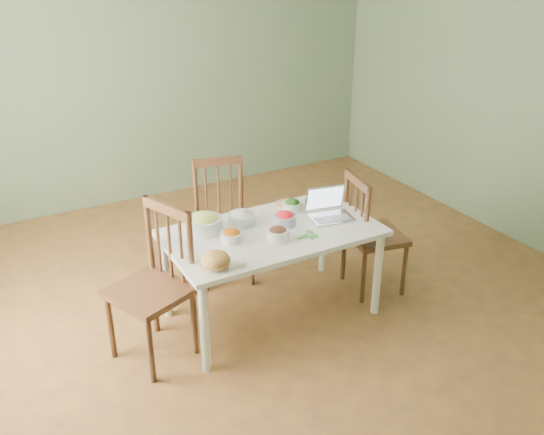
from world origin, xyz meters
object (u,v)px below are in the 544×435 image
dining_table (272,273)px  chair_left (149,288)px  bread_boule (216,260)px  laptop (332,205)px  bowl_squash (204,223)px  chair_right (376,233)px  chair_far (224,224)px

dining_table → chair_left: chair_left is taller
bread_boule → laptop: 1.06m
bread_boule → bowl_squash: bowl_squash is taller
chair_right → chair_left: bearing=100.7°
bowl_squash → chair_left: bearing=-153.9°
chair_left → bread_boule: 0.50m
chair_far → chair_left: bearing=-126.5°
bread_boule → chair_right: bearing=9.4°
chair_far → bread_boule: bearing=-102.9°
chair_left → chair_right: size_ratio=1.08×
bowl_squash → laptop: laptop is taller
dining_table → bread_boule: bread_boule is taller
dining_table → chair_far: chair_far is taller
chair_far → bowl_squash: size_ratio=3.91×
dining_table → laptop: laptop is taller
dining_table → bread_boule: size_ratio=8.13×
dining_table → chair_far: (-0.08, 0.65, 0.14)m
chair_far → chair_left: size_ratio=0.93×
chair_left → bowl_squash: (0.50, 0.25, 0.24)m
dining_table → bowl_squash: (-0.42, 0.20, 0.42)m
dining_table → chair_left: (-0.92, -0.04, 0.17)m
dining_table → chair_left: size_ratio=1.42×
chair_far → chair_left: 1.09m
dining_table → laptop: bearing=-5.2°
dining_table → chair_far: bearing=96.8°
chair_far → chair_right: bearing=-22.2°
chair_right → bowl_squash: (-1.31, 0.26, 0.28)m
chair_left → laptop: bearing=68.0°
bowl_squash → dining_table: bearing=-25.9°
chair_left → bread_boule: chair_left is taller
dining_table → chair_right: (0.89, -0.05, 0.13)m
bowl_squash → laptop: (0.89, -0.25, 0.03)m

